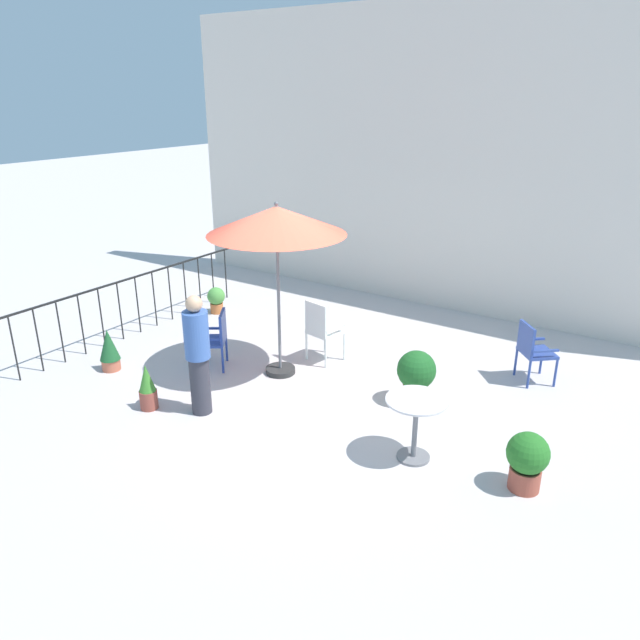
% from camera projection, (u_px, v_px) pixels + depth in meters
% --- Properties ---
extents(ground_plane, '(60.00, 60.00, 0.00)m').
position_uv_depth(ground_plane, '(299.00, 396.00, 8.30)').
color(ground_plane, beige).
extents(villa_facade, '(11.37, 0.30, 5.44)m').
position_uv_depth(villa_facade, '(444.00, 162.00, 10.91)').
color(villa_facade, silver).
rests_on(villa_facade, ground).
extents(terrace_railing, '(0.03, 5.59, 1.01)m').
position_uv_depth(terrace_railing, '(119.00, 301.00, 9.95)').
color(terrace_railing, black).
rests_on(terrace_railing, ground).
extents(patio_umbrella_0, '(1.93, 1.93, 2.55)m').
position_uv_depth(patio_umbrella_0, '(277.00, 222.00, 8.16)').
color(patio_umbrella_0, '#2D2D2D').
rests_on(patio_umbrella_0, ground).
extents(cafe_table_0, '(0.70, 0.70, 0.76)m').
position_uv_depth(cafe_table_0, '(416.00, 418.00, 6.71)').
color(cafe_table_0, silver).
rests_on(cafe_table_0, ground).
extents(patio_chair_0, '(0.63, 0.63, 0.89)m').
position_uv_depth(patio_chair_0, '(533.00, 348.00, 8.54)').
color(patio_chair_0, '#2C4490').
rests_on(patio_chair_0, ground).
extents(patio_chair_1, '(0.62, 0.63, 0.89)m').
position_uv_depth(patio_chair_1, '(216.00, 336.00, 8.99)').
color(patio_chair_1, '#27409C').
rests_on(patio_chair_1, ground).
extents(patio_chair_2, '(0.54, 0.53, 0.98)m').
position_uv_depth(patio_chair_2, '(321.00, 328.00, 9.16)').
color(patio_chair_2, white).
rests_on(patio_chair_2, ground).
extents(potted_plant_0, '(0.30, 0.30, 0.65)m').
position_uv_depth(potted_plant_0, '(109.00, 349.00, 8.96)').
color(potted_plant_0, '#C06449').
rests_on(potted_plant_0, ground).
extents(potted_plant_1, '(0.33, 0.33, 0.50)m').
position_uv_depth(potted_plant_1, '(216.00, 299.00, 11.29)').
color(potted_plant_1, '#C36D39').
rests_on(potted_plant_1, ground).
extents(potted_plant_2, '(0.52, 0.52, 0.74)m').
position_uv_depth(potted_plant_2, '(416.00, 374.00, 7.98)').
color(potted_plant_2, '#A85733').
rests_on(potted_plant_2, ground).
extents(potted_plant_3, '(0.45, 0.45, 0.66)m').
position_uv_depth(potted_plant_3, '(527.00, 459.00, 6.24)').
color(potted_plant_3, '#A24A39').
rests_on(potted_plant_3, ground).
extents(potted_plant_4, '(0.24, 0.24, 0.63)m').
position_uv_depth(potted_plant_4, '(147.00, 388.00, 7.87)').
color(potted_plant_4, '#954639').
rests_on(potted_plant_4, ground).
extents(standing_person, '(0.45, 0.45, 1.61)m').
position_uv_depth(standing_person, '(198.00, 354.00, 7.59)').
color(standing_person, '#33333D').
rests_on(standing_person, ground).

